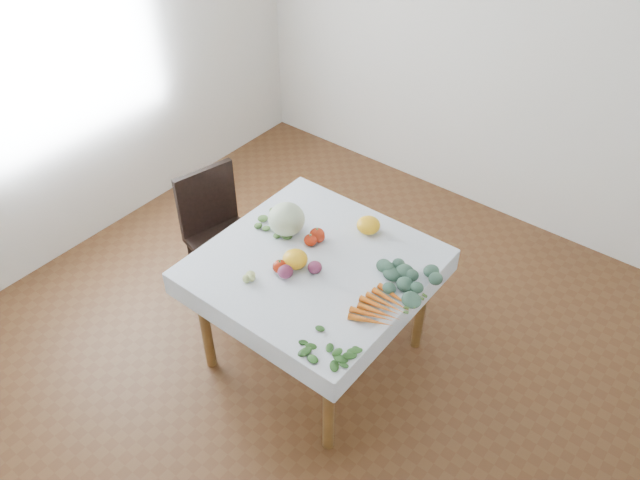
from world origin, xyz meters
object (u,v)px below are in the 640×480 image
object	(u,v)px
table	(314,275)
carrot_bunch	(382,308)
chair	(217,226)
cabbage	(286,219)
heirloom_back	(368,225)

from	to	relation	value
table	carrot_bunch	world-z (taller)	carrot_bunch
chair	cabbage	xyz separation A→B (m)	(0.59, 0.00, 0.34)
table	heirloom_back	size ratio (longest dim) A/B	7.58
table	heirloom_back	world-z (taller)	heirloom_back
cabbage	table	bearing A→B (deg)	-19.49
heirloom_back	cabbage	bearing A→B (deg)	-141.23
chair	carrot_bunch	distance (m)	1.38
carrot_bunch	table	bearing A→B (deg)	171.54
heirloom_back	carrot_bunch	world-z (taller)	heirloom_back
heirloom_back	carrot_bunch	size ratio (longest dim) A/B	0.44
chair	carrot_bunch	xyz separation A→B (m)	(1.34, -0.17, 0.27)
table	carrot_bunch	bearing A→B (deg)	-8.46
heirloom_back	table	bearing A→B (deg)	-101.95
chair	table	bearing A→B (deg)	-6.28
table	heirloom_back	xyz separation A→B (m)	(0.08, 0.38, 0.15)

